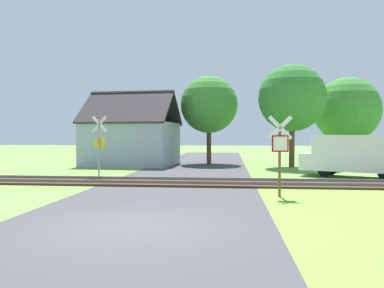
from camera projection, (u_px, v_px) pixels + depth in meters
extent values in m
plane|color=#6B9942|center=(132.00, 227.00, 8.96)|extent=(160.00, 160.00, 0.00)
cube|color=#424244|center=(150.00, 210.00, 10.95)|extent=(6.90, 80.00, 0.01)
cube|color=#422D1E|center=(179.00, 183.00, 17.11)|extent=(60.00, 2.60, 0.10)
cube|color=slate|center=(181.00, 178.00, 17.82)|extent=(60.00, 0.08, 0.12)
cube|color=slate|center=(177.00, 182.00, 16.40)|extent=(60.00, 0.08, 0.12)
cylinder|color=brown|center=(280.00, 160.00, 13.40)|extent=(0.10, 0.10, 2.62)
cube|color=red|center=(280.00, 144.00, 13.32)|extent=(0.60, 0.10, 0.60)
cube|color=white|center=(280.00, 144.00, 13.30)|extent=(0.49, 0.07, 0.49)
cube|color=white|center=(280.00, 128.00, 13.31)|extent=(0.87, 0.14, 0.88)
cube|color=white|center=(280.00, 128.00, 13.31)|extent=(0.87, 0.14, 0.88)
cylinder|color=#9E9EA5|center=(99.00, 149.00, 19.28)|extent=(0.09, 0.09, 3.05)
cube|color=white|center=(99.00, 124.00, 19.31)|extent=(0.86, 0.22, 0.88)
cube|color=white|center=(99.00, 124.00, 19.31)|extent=(0.86, 0.22, 0.88)
cylinder|color=yellow|center=(99.00, 143.00, 19.34)|extent=(0.63, 0.17, 0.64)
cube|color=#99A3B7|center=(132.00, 144.00, 28.53)|extent=(6.68, 6.18, 3.22)
cube|color=#332D2D|center=(125.00, 106.00, 27.07)|extent=(6.81, 3.73, 2.59)
cube|color=#332D2D|center=(138.00, 109.00, 29.89)|extent=(6.81, 3.73, 2.59)
cube|color=brown|center=(154.00, 104.00, 28.17)|extent=(0.54, 0.54, 1.10)
cylinder|color=#513823|center=(292.00, 145.00, 26.34)|extent=(0.39, 0.39, 3.10)
sphere|color=#337A2D|center=(292.00, 98.00, 26.27)|extent=(4.71, 4.71, 4.71)
cylinder|color=#513823|center=(346.00, 149.00, 30.27)|extent=(0.33, 0.33, 2.34)
sphere|color=#3D8433|center=(347.00, 110.00, 30.20)|extent=(5.26, 5.26, 5.26)
cylinder|color=#513823|center=(209.00, 145.00, 29.63)|extent=(0.37, 0.37, 3.00)
sphere|color=#3D8433|center=(209.00, 105.00, 29.56)|extent=(4.51, 4.51, 4.51)
cube|color=white|center=(356.00, 153.00, 19.66)|extent=(4.61, 3.54, 1.90)
cube|color=white|center=(309.00, 161.00, 20.96)|extent=(1.42, 1.93, 0.90)
cube|color=#19232D|center=(316.00, 146.00, 20.75)|extent=(0.74, 1.47, 0.85)
cube|color=navy|center=(359.00, 158.00, 20.48)|extent=(3.41, 1.66, 0.16)
cylinder|color=black|center=(331.00, 169.00, 21.09)|extent=(0.69, 0.46, 0.68)
cylinder|color=black|center=(325.00, 171.00, 19.77)|extent=(0.69, 0.46, 0.68)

